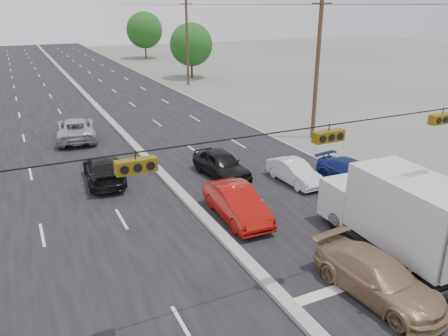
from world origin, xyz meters
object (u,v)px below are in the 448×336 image
Objects in this scene: queue_car_d at (352,173)px; box_truck at (398,213)px; queue_car_b at (295,172)px; oncoming_near at (104,170)px; queue_car_a at (221,164)px; oncoming_far at (76,129)px; tan_sedan at (378,278)px; utility_pole_right_b at (317,67)px; tree_right_mid at (191,45)px; tree_right_far at (144,30)px; red_sedan at (237,203)px; utility_pole_right_c at (187,42)px.

box_truck is at bearing -125.58° from queue_car_d.
queue_car_b is 0.77× the size of oncoming_near.
queue_car_d is at bearing -31.70° from queue_car_b.
queue_car_a is 0.78× the size of oncoming_far.
tan_sedan is 1.28× the size of queue_car_b.
queue_car_d is (2.73, -1.50, 0.01)m from queue_car_b.
box_truck is 1.79× the size of queue_car_b.
tree_right_mid is at bearing 85.24° from utility_pole_right_b.
tree_right_far is at bearing 86.36° from utility_pole_right_b.
tree_right_far is 1.79× the size of red_sedan.
tree_right_far is at bearing 74.35° from tan_sedan.
tree_right_far is 1.70× the size of tan_sedan.
queue_car_b is at bearing -98.99° from tree_right_far.
utility_pole_right_c is 1.23× the size of tree_right_far.
red_sedan is (-11.10, -34.22, -4.35)m from utility_pole_right_c.
oncoming_far reaches higher than tan_sedan.
queue_car_a is (0.00, 12.10, 0.06)m from tan_sedan.
tree_right_mid reaches higher than oncoming_far.
oncoming_near is (-12.10, 6.24, 0.07)m from queue_car_d.
tree_right_far is at bearing -104.15° from oncoming_near.
queue_car_a reaches higher than oncoming_near.
box_truck reaches higher than red_sedan.
tree_right_mid reaches higher than queue_car_d.
oncoming_near is (-8.76, 12.47, -1.02)m from box_truck.
tree_right_far is 70.36m from box_truck.
box_truck is 1.19× the size of oncoming_far.
tan_sedan is (-12.00, -46.32, -3.64)m from tree_right_mid.
utility_pole_right_b is at bearing -168.14° from oncoming_near.
oncoming_near is at bearing 150.20° from queue_car_b.
red_sedan is at bearing 179.64° from queue_car_d.
utility_pole_right_c is at bearing -115.64° from oncoming_near.
box_truck is 10.67m from queue_car_a.
tree_right_mid is at bearing -115.12° from oncoming_near.
queue_car_a reaches higher than queue_car_b.
utility_pole_right_b is 2.26× the size of queue_car_a.
queue_car_a is at bearing -156.04° from utility_pole_right_b.
oncoming_near is at bearing -108.55° from tree_right_far.
oncoming_near is (-15.64, -27.05, -4.40)m from utility_pole_right_c.
utility_pole_right_b reaches higher than oncoming_far.
red_sedan is at bearing -107.97° from utility_pole_right_c.
queue_car_a is at bearing -102.38° from tree_right_far.
tree_right_far is (1.00, 25.00, 0.62)m from tree_right_mid.
tree_right_far is 2.17× the size of queue_car_b.
utility_pole_right_b is 2.19× the size of red_sedan.
utility_pole_right_b reaches higher than tree_right_mid.
utility_pole_right_c is 1.48× the size of box_truck.
oncoming_far is at bearing 156.04° from utility_pole_right_b.
queue_car_a is 7.22m from queue_car_d.
oncoming_near is (-9.37, 4.74, 0.09)m from queue_car_b.
box_truck is at bearing -97.45° from queue_car_b.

